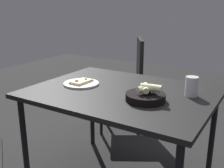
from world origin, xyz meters
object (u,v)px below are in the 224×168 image
(pizza_plate, at_px, (81,83))
(beer_glass, at_px, (191,88))
(dining_table, at_px, (121,99))
(bread_basket, at_px, (146,96))
(chair_near, at_px, (129,79))

(pizza_plate, distance_m, beer_glass, 0.76)
(dining_table, height_order, pizza_plate, pizza_plate)
(bread_basket, distance_m, beer_glass, 0.31)
(pizza_plate, relative_size, beer_glass, 2.04)
(beer_glass, height_order, chair_near, chair_near)
(bread_basket, bearing_deg, chair_near, 123.04)
(pizza_plate, height_order, bread_basket, bread_basket)
(pizza_plate, relative_size, chair_near, 0.26)
(dining_table, height_order, bread_basket, bread_basket)
(dining_table, xyz_separation_m, beer_glass, (0.43, 0.13, 0.11))
(bread_basket, bearing_deg, beer_glass, 48.79)
(beer_glass, bearing_deg, chair_near, 137.83)
(dining_table, height_order, beer_glass, beer_glass)
(dining_table, bearing_deg, beer_glass, 16.89)
(bread_basket, relative_size, beer_glass, 1.92)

